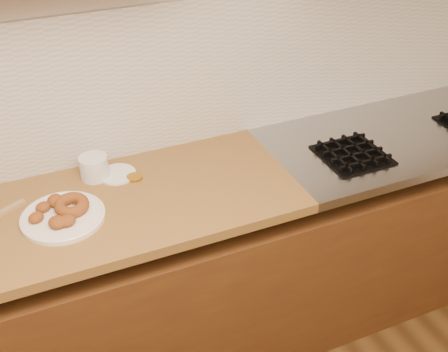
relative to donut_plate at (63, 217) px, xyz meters
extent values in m
cube|color=tan|center=(0.36, 0.34, 0.44)|extent=(4.00, 0.02, 2.70)
cube|color=#502E11|center=(0.36, 0.03, -0.52)|extent=(3.60, 0.60, 0.77)
cube|color=#9EA0A5|center=(1.51, 0.03, -0.03)|extent=(1.30, 0.62, 0.04)
cube|color=#BBB5A8|center=(0.36, 0.33, 0.29)|extent=(3.60, 0.02, 0.60)
cube|color=black|center=(1.16, -0.05, -0.01)|extent=(0.26, 0.26, 0.01)
cube|color=black|center=(1.07, -0.05, 0.01)|extent=(0.01, 0.24, 0.02)
cube|color=black|center=(1.16, -0.14, 0.01)|extent=(0.24, 0.01, 0.02)
cube|color=black|center=(1.13, -0.05, 0.01)|extent=(0.01, 0.24, 0.02)
cube|color=black|center=(1.16, -0.08, 0.01)|extent=(0.24, 0.01, 0.02)
cube|color=black|center=(1.19, -0.05, 0.01)|extent=(0.01, 0.24, 0.02)
cube|color=black|center=(1.16, -0.02, 0.01)|extent=(0.24, 0.01, 0.02)
cube|color=black|center=(1.25, -0.05, 0.01)|extent=(0.01, 0.24, 0.02)
cube|color=black|center=(1.16, 0.04, 0.01)|extent=(0.24, 0.01, 0.02)
cylinder|color=white|center=(0.00, 0.00, 0.00)|extent=(0.29, 0.29, 0.02)
torus|color=brown|center=(0.04, 0.02, 0.03)|extent=(0.13, 0.13, 0.05)
ellipsoid|color=brown|center=(-0.06, 0.05, 0.03)|extent=(0.07, 0.06, 0.04)
ellipsoid|color=brown|center=(-0.09, 0.00, 0.03)|extent=(0.07, 0.06, 0.04)
ellipsoid|color=brown|center=(-0.03, -0.06, 0.03)|extent=(0.08, 0.08, 0.04)
ellipsoid|color=brown|center=(0.01, -0.06, 0.03)|extent=(0.06, 0.06, 0.04)
ellipsoid|color=brown|center=(-0.01, 0.06, 0.03)|extent=(0.07, 0.06, 0.05)
cylinder|color=silver|center=(0.16, 0.21, 0.04)|extent=(0.13, 0.13, 0.09)
cylinder|color=silver|center=(0.24, 0.19, 0.00)|extent=(0.19, 0.19, 0.01)
cylinder|color=#B88121|center=(0.30, 0.14, 0.00)|extent=(0.07, 0.07, 0.01)
cube|color=olive|center=(-0.20, 0.11, 0.00)|extent=(0.18, 0.11, 0.01)
camera|label=1|loc=(-0.10, -1.63, 1.20)|focal=45.00mm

